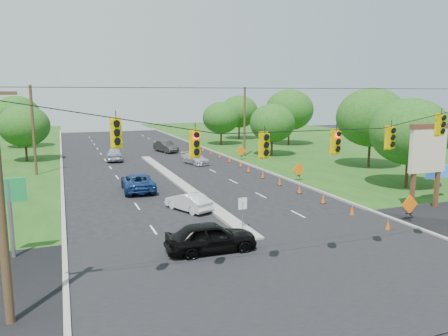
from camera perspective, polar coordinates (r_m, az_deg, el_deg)
name	(u,v)px	position (r m, az deg, el deg)	size (l,w,h in m)	color
ground	(291,268)	(21.54, 8.79, -12.74)	(160.00, 160.00, 0.00)	black
grass_right	(438,166)	(55.22, 26.13, 0.21)	(40.00, 160.00, 0.06)	#1E4714
cross_street	(291,268)	(21.54, 8.79, -12.74)	(160.00, 14.00, 0.02)	black
curb_left	(62,174)	(48.00, -20.42, -0.70)	(0.25, 110.00, 0.16)	gray
curb_right	(242,163)	(51.99, 2.40, 0.68)	(0.25, 110.00, 0.16)	gray
median	(179,183)	(40.39, -5.88, -2.01)	(1.00, 34.00, 0.18)	gray
median_sign	(243,207)	(26.18, 2.44, -5.16)	(0.55, 0.06, 2.05)	gray
signal_span	(305,168)	(19.30, 10.49, -0.04)	(25.60, 0.32, 9.00)	#422D1C
utility_pole_far_left	(33,131)	(47.51, -23.64, 4.48)	(0.28, 0.28, 9.00)	#422D1C
utility_pole_far_right	(245,122)	(57.00, 2.71, 6.03)	(0.28, 0.28, 9.00)	#422D1C
pylon_sign	(429,153)	(33.99, 25.18, 1.73)	(5.90, 2.30, 6.12)	#59331E
cone_0	(388,225)	(28.34, 20.63, -6.97)	(0.32, 0.32, 0.70)	#DF4B0C
cone_1	(352,210)	(30.94, 16.37, -5.34)	(0.32, 0.32, 0.70)	#DF4B0C
cone_2	(323,199)	(33.71, 12.82, -3.96)	(0.32, 0.32, 0.70)	#DF4B0C
cone_3	(299,189)	(36.60, 9.82, -2.77)	(0.32, 0.32, 0.70)	#DF4B0C
cone_4	(280,181)	(39.59, 7.28, -1.76)	(0.32, 0.32, 0.70)	#DF4B0C
cone_5	(263,175)	(42.66, 5.09, -0.88)	(0.32, 0.32, 0.70)	#DF4B0C
cone_6	(248,169)	(45.79, 3.21, -0.13)	(0.32, 0.32, 0.70)	#DF4B0C
cone_7	(241,164)	(49.19, 2.21, 0.57)	(0.32, 0.32, 0.70)	#DF4B0C
cone_8	(230,159)	(52.40, 0.74, 1.14)	(0.32, 0.32, 0.70)	#DF4B0C
cone_9	(220,155)	(55.64, -0.57, 1.65)	(0.32, 0.32, 0.70)	#DF4B0C
cone_10	(211,152)	(58.91, -1.73, 2.10)	(0.32, 0.32, 0.70)	#DF4B0C
cone_11	(203,149)	(62.21, -2.77, 2.50)	(0.32, 0.32, 0.70)	#DF4B0C
cone_12	(196,146)	(65.53, -3.70, 2.86)	(0.32, 0.32, 0.70)	#DF4B0C
work_sign_0	(410,205)	(30.53, 23.08, -4.50)	(1.27, 0.58, 1.37)	black
work_sign_1	(299,170)	(41.52, 9.75, -0.24)	(1.27, 0.58, 1.37)	black
work_sign_2	(241,151)	(53.93, 2.27, 2.18)	(1.27, 0.58, 1.37)	black
tree_5	(24,126)	(57.57, -24.63, 5.03)	(5.88, 5.88, 6.86)	black
tree_6	(17,115)	(72.62, -25.45, 6.26)	(6.72, 6.72, 7.84)	black
tree_7	(410,132)	(40.57, 23.11, 4.40)	(6.72, 6.72, 7.84)	black
tree_8	(371,117)	(50.67, 18.67, 6.28)	(7.56, 7.56, 8.82)	black
tree_9	(272,123)	(57.58, 6.32, 5.86)	(5.88, 5.88, 6.86)	black
tree_10	(289,110)	(70.08, 8.52, 7.51)	(7.56, 7.56, 8.82)	black
tree_11	(239,112)	(78.29, 2.00, 7.38)	(6.72, 6.72, 7.84)	black
tree_12	(221,118)	(69.63, -0.39, 6.58)	(5.88, 5.88, 6.86)	black
black_sedan	(211,237)	(22.98, -1.71, -9.00)	(1.92, 4.77, 1.63)	black
white_sedan	(188,202)	(30.94, -4.67, -4.42)	(1.35, 3.87, 1.27)	silver
blue_pickup	(138,182)	(37.68, -11.19, -1.81)	(2.54, 5.51, 1.53)	navy
silver_car_far	(195,158)	(51.21, -3.81, 1.25)	(1.80, 4.42, 1.28)	#A9AAB9
silver_car_oncoming	(114,154)	(55.09, -14.15, 1.75)	(1.90, 4.72, 1.61)	#A0A4B6
dark_car_receding	(166,147)	(61.90, -7.62, 2.80)	(1.67, 4.80, 1.58)	black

